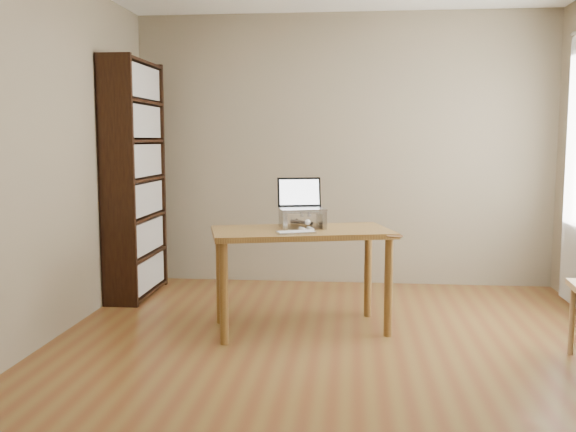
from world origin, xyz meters
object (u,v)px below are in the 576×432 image
object	(u,v)px
desk	(301,244)
laptop	(303,202)
bookshelf	(135,179)
cat	(300,219)
keyboard	(296,232)

from	to	relation	value
desk	laptop	xyz separation A→B (m)	(-0.00, 0.14, 0.30)
bookshelf	cat	distance (m)	1.75
bookshelf	laptop	xyz separation A→B (m)	(1.56, -0.78, -0.11)
laptop	cat	xyz separation A→B (m)	(-0.02, -0.03, -0.13)
bookshelf	cat	size ratio (longest dim) A/B	4.44
desk	cat	bearing A→B (deg)	86.38
laptop	cat	bearing A→B (deg)	-142.39
keyboard	cat	size ratio (longest dim) A/B	0.62
bookshelf	cat	world-z (taller)	bookshelf
laptop	cat	world-z (taller)	laptop
desk	bookshelf	bearing A→B (deg)	134.94
desk	cat	distance (m)	0.20
bookshelf	keyboard	bearing A→B (deg)	-36.44
desk	laptop	bearing A→B (deg)	75.35
desk	laptop	distance (m)	0.33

